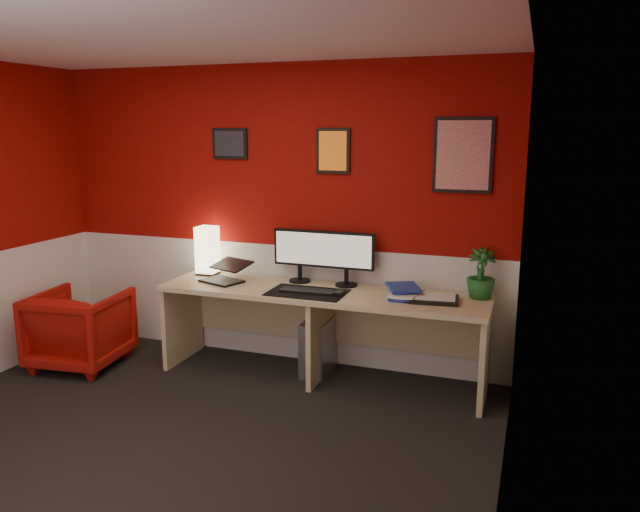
{
  "coord_description": "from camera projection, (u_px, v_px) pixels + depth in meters",
  "views": [
    {
      "loc": [
        2.09,
        -3.0,
        1.98
      ],
      "look_at": [
        0.6,
        1.21,
        1.05
      ],
      "focal_mm": 34.57,
      "sensor_mm": 36.0,
      "label": 1
    }
  ],
  "objects": [
    {
      "name": "ground",
      "position": [
        165.0,
        450.0,
        3.85
      ],
      "size": [
        4.0,
        3.5,
        0.01
      ],
      "primitive_type": "cube",
      "color": "black",
      "rests_on": "ground"
    },
    {
      "name": "ceiling",
      "position": [
        142.0,
        30.0,
        3.35
      ],
      "size": [
        4.0,
        3.5,
        0.01
      ],
      "primitive_type": "cube",
      "color": "white",
      "rests_on": "ground"
    },
    {
      "name": "wall_back",
      "position": [
        275.0,
        216.0,
        5.21
      ],
      "size": [
        4.0,
        0.01,
        2.5
      ],
      "primitive_type": "cube",
      "color": "maroon",
      "rests_on": "ground"
    },
    {
      "name": "book_bottom",
      "position": [
        391.0,
        295.0,
        4.64
      ],
      "size": [
        0.26,
        0.33,
        0.03
      ],
      "primitive_type": "imported",
      "rotation": [
        0.0,
        0.0,
        0.07
      ],
      "color": "#213798",
      "rests_on": "desk"
    },
    {
      "name": "shoji_lamp",
      "position": [
        207.0,
        252.0,
        5.32
      ],
      "size": [
        0.16,
        0.16,
        0.4
      ],
      "primitive_type": "cube",
      "color": "#FFE5B2",
      "rests_on": "desk"
    },
    {
      "name": "pc_tower",
      "position": [
        319.0,
        345.0,
        5.08
      ],
      "size": [
        0.21,
        0.45,
        0.45
      ],
      "primitive_type": "cube",
      "rotation": [
        0.0,
        0.0,
        0.02
      ],
      "color": "#99999E",
      "rests_on": "ground"
    },
    {
      "name": "mouse",
      "position": [
        339.0,
        293.0,
        4.66
      ],
      "size": [
        0.08,
        0.11,
        0.03
      ],
      "primitive_type": "cube",
      "rotation": [
        0.0,
        0.0,
        -0.2
      ],
      "color": "black",
      "rests_on": "desk_mat"
    },
    {
      "name": "art_center",
      "position": [
        333.0,
        151.0,
        4.92
      ],
      "size": [
        0.28,
        0.02,
        0.36
      ],
      "primitive_type": "cube",
      "color": "orange",
      "rests_on": "wall_back"
    },
    {
      "name": "wainscot_back",
      "position": [
        276.0,
        301.0,
        5.36
      ],
      "size": [
        4.0,
        0.01,
        1.0
      ],
      "primitive_type": "cube",
      "color": "silver",
      "rests_on": "ground"
    },
    {
      "name": "book_middle",
      "position": [
        391.0,
        293.0,
        4.62
      ],
      "size": [
        0.21,
        0.28,
        0.02
      ],
      "primitive_type": "imported",
      "rotation": [
        0.0,
        0.0,
        -0.04
      ],
      "color": "silver",
      "rests_on": "book_bottom"
    },
    {
      "name": "art_left",
      "position": [
        230.0,
        144.0,
        5.21
      ],
      "size": [
        0.32,
        0.02,
        0.26
      ],
      "primitive_type": "cube",
      "color": "black",
      "rests_on": "wall_back"
    },
    {
      "name": "book_top",
      "position": [
        388.0,
        288.0,
        4.64
      ],
      "size": [
        0.33,
        0.37,
        0.03
      ],
      "primitive_type": "imported",
      "rotation": [
        0.0,
        0.0,
        0.42
      ],
      "color": "#213798",
      "rests_on": "book_middle"
    },
    {
      "name": "armchair",
      "position": [
        80.0,
        328.0,
        5.19
      ],
      "size": [
        0.76,
        0.78,
        0.65
      ],
      "primitive_type": "imported",
      "rotation": [
        0.0,
        0.0,
        3.25
      ],
      "color": "#A4120A",
      "rests_on": "ground"
    },
    {
      "name": "wall_right",
      "position": [
        511.0,
        283.0,
        2.94
      ],
      "size": [
        0.01,
        3.5,
        2.5
      ],
      "primitive_type": "cube",
      "color": "maroon",
      "rests_on": "ground"
    },
    {
      "name": "laptop",
      "position": [
        221.0,
        269.0,
        5.07
      ],
      "size": [
        0.39,
        0.33,
        0.22
      ],
      "primitive_type": "cube",
      "rotation": [
        0.0,
        0.0,
        -0.35
      ],
      "color": "black",
      "rests_on": "desk"
    },
    {
      "name": "monitor_right",
      "position": [
        347.0,
        251.0,
        4.91
      ],
      "size": [
        0.45,
        0.06,
        0.58
      ],
      "primitive_type": "cube",
      "color": "black",
      "rests_on": "desk"
    },
    {
      "name": "keyboard",
      "position": [
        307.0,
        291.0,
        4.76
      ],
      "size": [
        0.43,
        0.16,
        0.02
      ],
      "primitive_type": "cube",
      "rotation": [
        0.0,
        0.0,
        0.05
      ],
      "color": "black",
      "rests_on": "desk_mat"
    },
    {
      "name": "potted_plant",
      "position": [
        481.0,
        274.0,
        4.57
      ],
      "size": [
        0.25,
        0.25,
        0.38
      ],
      "primitive_type": "imported",
      "rotation": [
        0.0,
        0.0,
        0.21
      ],
      "color": "#19591E",
      "rests_on": "desk"
    },
    {
      "name": "monitor_left",
      "position": [
        300.0,
        247.0,
        5.05
      ],
      "size": [
        0.45,
        0.06,
        0.58
      ],
      "primitive_type": "cube",
      "color": "black",
      "rests_on": "desk"
    },
    {
      "name": "zen_tray",
      "position": [
        434.0,
        299.0,
        4.52
      ],
      "size": [
        0.38,
        0.29,
        0.03
      ],
      "primitive_type": "cube",
      "rotation": [
        0.0,
        0.0,
        0.11
      ],
      "color": "black",
      "rests_on": "desk"
    },
    {
      "name": "desk_mat",
      "position": [
        307.0,
        292.0,
        4.75
      ],
      "size": [
        0.6,
        0.38,
        0.01
      ],
      "primitive_type": "cube",
      "color": "black",
      "rests_on": "desk"
    },
    {
      "name": "wainscot_right",
      "position": [
        501.0,
        428.0,
        3.1
      ],
      "size": [
        0.01,
        3.5,
        1.0
      ],
      "primitive_type": "cube",
      "color": "silver",
      "rests_on": "ground"
    },
    {
      "name": "desk",
      "position": [
        321.0,
        335.0,
        4.9
      ],
      "size": [
        2.6,
        0.65,
        0.73
      ],
      "primitive_type": "cube",
      "color": "tan",
      "rests_on": "ground"
    },
    {
      "name": "art_right",
      "position": [
        463.0,
        155.0,
        4.59
      ],
      "size": [
        0.44,
        0.02,
        0.56
      ],
      "primitive_type": "cube",
      "color": "red",
      "rests_on": "wall_back"
    }
  ]
}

